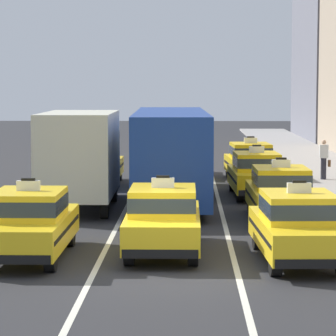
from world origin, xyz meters
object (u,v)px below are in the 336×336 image
box_truck_left_second (82,156)px  taxi_right_nearest (298,225)px  taxi_right_second (280,192)px  taxi_right_third (256,173)px  taxi_right_fourth (250,161)px  bus_center_second (171,150)px  taxi_left_nearest (30,222)px  taxi_left_third (98,164)px  sedan_center_third (177,157)px  pedestrian_near_crosswalk (324,159)px  taxi_center_nearest (163,218)px

box_truck_left_second → taxi_right_nearest: bearing=-55.1°
taxi_right_second → taxi_right_third: size_ratio=0.99×
taxi_right_nearest → taxi_right_fourth: size_ratio=0.99×
box_truck_left_second → bus_center_second: size_ratio=0.62×
taxi_left_nearest → box_truck_left_second: box_truck_left_second is taller
taxi_left_third → sedan_center_third: size_ratio=1.06×
sedan_center_third → taxi_right_third: (3.04, -7.40, 0.03)m
taxi_right_nearest → taxi_left_nearest: bearing=177.4°
box_truck_left_second → pedestrian_near_crosswalk: size_ratio=4.15×
taxi_center_nearest → taxi_right_third: same height
taxi_left_nearest → taxi_right_nearest: 6.40m
taxi_center_nearest → pedestrian_near_crosswalk: bearing=67.7°
taxi_right_third → sedan_center_third: bearing=112.4°
taxi_right_third → box_truck_left_second: bearing=-153.8°
taxi_left_third → taxi_right_third: bearing=-30.9°
sedan_center_third → pedestrian_near_crosswalk: pedestrian_near_crosswalk is taller
taxi_left_third → taxi_right_nearest: bearing=-67.9°
taxi_left_third → pedestrian_near_crosswalk: 9.59m
bus_center_second → sedan_center_third: 8.51m
taxi_left_nearest → taxi_right_third: bearing=61.3°
taxi_right_third → pedestrian_near_crosswalk: 5.72m
taxi_right_fourth → taxi_left_third: bearing=-167.8°
taxi_right_third → taxi_right_fourth: size_ratio=0.99×
taxi_center_nearest → pedestrian_near_crosswalk: (6.40, 15.59, 0.12)m
box_truck_left_second → taxi_right_nearest: 10.84m
sedan_center_third → taxi_right_fourth: taxi_right_fourth is taller
sedan_center_third → bus_center_second: bearing=-90.8°
sedan_center_third → taxi_right_second: size_ratio=0.94×
taxi_left_third → taxi_center_nearest: 14.99m
bus_center_second → pedestrian_near_crosswalk: bus_center_second is taller
taxi_right_nearest → taxi_left_third: bearing=112.1°
taxi_right_fourth → taxi_right_second: bearing=-89.2°
taxi_center_nearest → taxi_right_fourth: size_ratio=0.98×
box_truck_left_second → sedan_center_third: box_truck_left_second is taller
box_truck_left_second → taxi_center_nearest: (2.98, -7.87, -0.90)m
taxi_right_third → taxi_right_fourth: 5.17m
taxi_center_nearest → bus_center_second: 9.87m
pedestrian_near_crosswalk → taxi_left_nearest: bearing=-120.5°
box_truck_left_second → bus_center_second: (2.97, 1.96, 0.04)m
box_truck_left_second → taxi_right_second: (6.43, -2.61, -0.90)m
box_truck_left_second → taxi_right_fourth: bearing=52.5°
sedan_center_third → taxi_right_second: (3.35, -13.03, 0.03)m
taxi_left_nearest → taxi_right_fourth: size_ratio=0.98×
sedan_center_third → taxi_right_second: 13.45m
bus_center_second → taxi_right_nearest: 11.32m
taxi_left_third → taxi_center_nearest: same height
box_truck_left_second → bus_center_second: 3.56m
taxi_left_third → taxi_right_nearest: 16.89m
bus_center_second → taxi_right_second: bus_center_second is taller
taxi_center_nearest → taxi_right_fourth: (3.30, 16.05, 0.00)m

